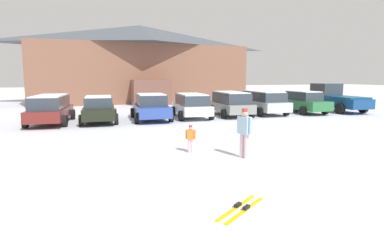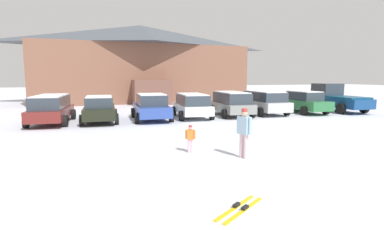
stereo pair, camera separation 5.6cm
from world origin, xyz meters
name	(u,v)px [view 2 (the right image)]	position (x,y,z in m)	size (l,w,h in m)	color
ground	(383,217)	(0.00, 0.00, 0.00)	(160.00, 160.00, 0.00)	silver
ski_lodge	(141,63)	(-0.35, 29.76, 4.19)	(22.79, 11.39, 8.29)	brown
parked_maroon_van	(51,108)	(-7.76, 14.72, 0.89)	(2.43, 4.83, 1.65)	maroon
parked_black_sedan	(99,109)	(-5.09, 14.43, 0.80)	(2.20, 4.29, 1.57)	black
parked_blue_hatchback	(151,107)	(-1.99, 14.43, 0.83)	(2.36, 4.44, 1.65)	#2D489D
parked_white_suv	(192,105)	(0.75, 14.59, 0.86)	(2.41, 4.27, 1.59)	white
parked_grey_wagon	(231,103)	(3.62, 14.69, 0.90)	(2.35, 4.38, 1.67)	gray
parked_silver_wagon	(264,101)	(6.38, 15.02, 0.90)	(2.41, 4.82, 1.66)	#BBBEC0
parked_green_coupe	(303,102)	(9.52, 14.72, 0.83)	(2.15, 4.79, 1.64)	#2C713F
pickup_truck	(334,98)	(12.72, 15.01, 0.99)	(2.49, 5.63, 2.15)	navy
skier_adult_in_blue_parka	(244,130)	(-0.60, 4.66, 0.94)	(0.37, 0.58, 1.67)	beige
skier_child_in_orange_jacket	(190,137)	(-2.08, 5.88, 0.56)	(0.33, 0.24, 0.99)	#EBB9CA
pair_of_skis	(240,208)	(-2.48, 1.17, 0.02)	(1.42, 1.10, 0.08)	gold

